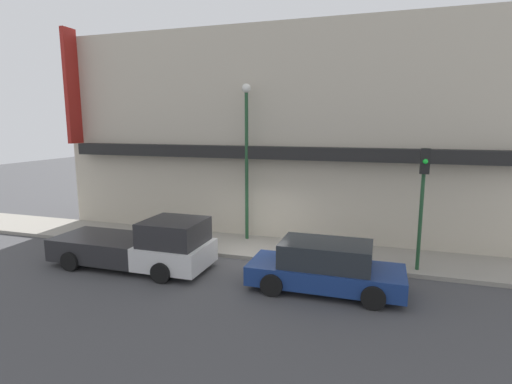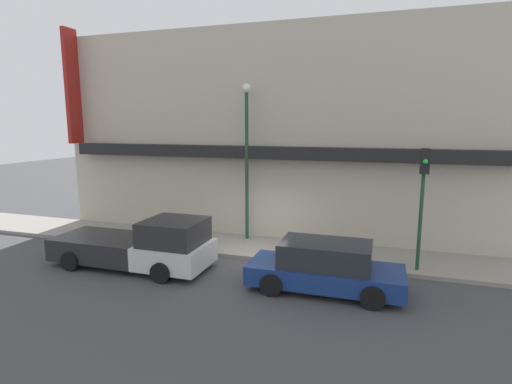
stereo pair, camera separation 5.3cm
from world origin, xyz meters
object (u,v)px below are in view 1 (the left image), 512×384
Objects in this scene: street_lamp at (247,146)px; pickup_truck at (142,246)px; traffic_light at (423,188)px; fire_hydrant at (165,232)px; parked_car at (325,267)px.

pickup_truck is at bearing -121.98° from street_lamp.
traffic_light is (9.01, 2.18, 2.11)m from pickup_truck.
traffic_light reaches higher than fire_hydrant.
parked_car is 7.43m from fire_hydrant.
parked_car is at bearing -141.33° from traffic_light.
street_lamp reaches higher than pickup_truck.
traffic_light is at bearing 15.61° from pickup_truck.
pickup_truck is at bearing -76.31° from fire_hydrant.
traffic_light is at bearing -2.88° from fire_hydrant.
parked_car is 1.13× the size of traffic_light.
pickup_truck is at bearing -166.40° from traffic_light.
street_lamp is (3.12, 1.29, 3.53)m from fire_hydrant.
fire_hydrant is 0.18× the size of traffic_light.
street_lamp reaches higher than fire_hydrant.
fire_hydrant is at bearing 105.70° from pickup_truck.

